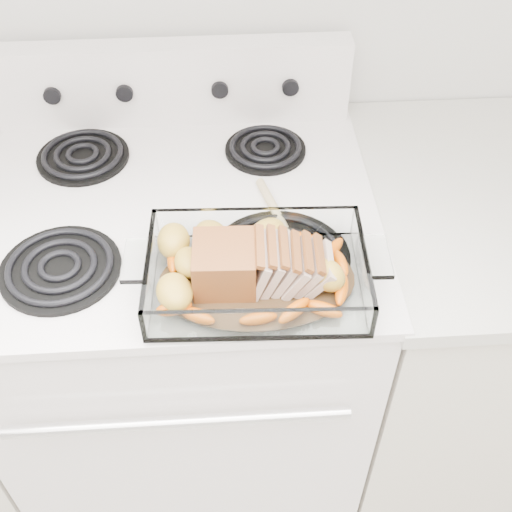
{
  "coord_description": "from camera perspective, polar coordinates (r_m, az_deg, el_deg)",
  "views": [
    {
      "loc": [
        0.1,
        0.72,
        1.75
      ],
      "look_at": [
        0.15,
        1.45,
        0.99
      ],
      "focal_mm": 45.0,
      "sensor_mm": 36.0,
      "label": 1
    }
  ],
  "objects": [
    {
      "name": "pork_roast",
      "position": [
        1.04,
        -0.68,
        -0.88
      ],
      "size": [
        0.23,
        0.1,
        0.08
      ],
      "rotation": [
        0.0,
        0.0,
        0.09
      ],
      "color": "brown",
      "rests_on": "baking_dish"
    },
    {
      "name": "roast_vegetables",
      "position": [
        1.08,
        -0.31,
        0.12
      ],
      "size": [
        0.4,
        0.22,
        0.05
      ],
      "rotation": [
        0.0,
        0.0,
        -0.31
      ],
      "color": "#EA5600",
      "rests_on": "baking_dish"
    },
    {
      "name": "baking_dish",
      "position": [
        1.06,
        0.07,
        -1.87
      ],
      "size": [
        0.36,
        0.24,
        0.07
      ],
      "rotation": [
        0.0,
        0.0,
        -0.04
      ],
      "color": "white",
      "rests_on": "electric_range"
    },
    {
      "name": "wooden_spoon",
      "position": [
        1.16,
        3.45,
        1.64
      ],
      "size": [
        0.11,
        0.25,
        0.02
      ],
      "rotation": [
        0.0,
        0.0,
        0.26
      ],
      "color": "beige",
      "rests_on": "electric_range"
    },
    {
      "name": "electric_range",
      "position": [
        1.58,
        -5.85,
        -7.93
      ],
      "size": [
        0.78,
        0.7,
        1.12
      ],
      "color": "white",
      "rests_on": "ground"
    },
    {
      "name": "counter_right",
      "position": [
        1.69,
        17.52,
        -6.76
      ],
      "size": [
        0.58,
        0.68,
        0.93
      ],
      "color": "silver",
      "rests_on": "ground"
    }
  ]
}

